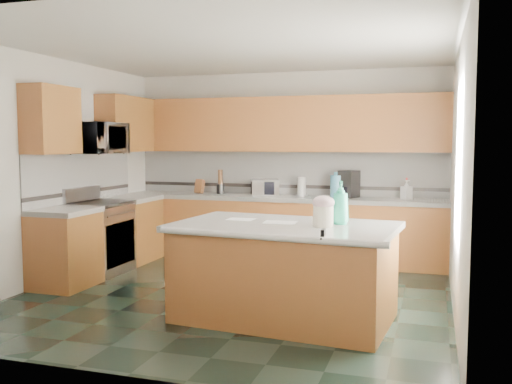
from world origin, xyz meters
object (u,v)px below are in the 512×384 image
(island_base, at_px, (284,275))
(toaster_oven, at_px, (265,187))
(treat_jar, at_px, (323,216))
(island_top, at_px, (285,227))
(knife_block, at_px, (199,186))
(coffee_maker, at_px, (349,184))
(soap_bottle_island, at_px, (341,203))

(island_base, distance_m, toaster_oven, 2.95)
(treat_jar, height_order, toaster_oven, toaster_oven)
(island_top, bearing_deg, treat_jar, -7.44)
(island_top, distance_m, knife_block, 3.38)
(island_top, height_order, toaster_oven, toaster_oven)
(treat_jar, distance_m, toaster_oven, 3.12)
(coffee_maker, bearing_deg, island_top, -70.37)
(island_top, bearing_deg, coffee_maker, 90.97)
(treat_jar, xyz_separation_m, toaster_oven, (-1.38, 2.79, 0.02))
(knife_block, bearing_deg, coffee_maker, 6.71)
(island_top, relative_size, knife_block, 9.94)
(island_base, relative_size, knife_block, 9.46)
(knife_block, height_order, coffee_maker, coffee_maker)
(soap_bottle_island, height_order, coffee_maker, soap_bottle_island)
(island_base, height_order, coffee_maker, coffee_maker)
(knife_block, height_order, toaster_oven, toaster_oven)
(toaster_oven, bearing_deg, treat_jar, -83.35)
(coffee_maker, bearing_deg, treat_jar, -62.45)
(island_base, height_order, knife_block, knife_block)
(treat_jar, distance_m, soap_bottle_island, 0.26)
(treat_jar, distance_m, knife_block, 3.69)
(island_top, relative_size, coffee_maker, 5.46)
(island_top, height_order, knife_block, knife_block)
(island_base, distance_m, coffee_maker, 2.83)
(island_top, bearing_deg, knife_block, 132.12)
(toaster_oven, relative_size, coffee_maker, 1.03)
(treat_jar, height_order, knife_block, knife_block)
(island_base, distance_m, treat_jar, 0.71)
(treat_jar, bearing_deg, coffee_maker, 112.43)
(soap_bottle_island, bearing_deg, treat_jar, -127.97)
(soap_bottle_island, bearing_deg, island_top, -174.02)
(knife_block, distance_m, coffee_maker, 2.23)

